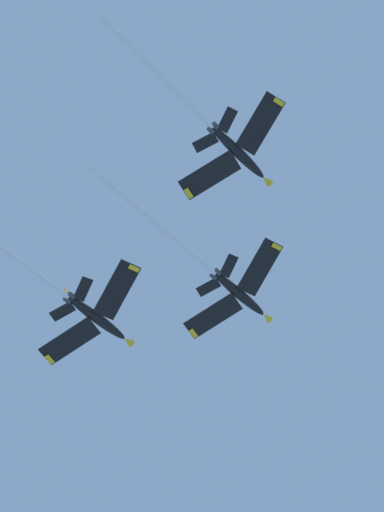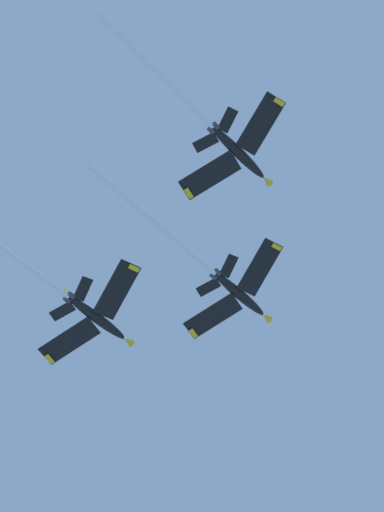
# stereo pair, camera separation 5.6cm
# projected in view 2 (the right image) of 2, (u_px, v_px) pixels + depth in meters

# --- Properties ---
(jet_lead) EXTENTS (20.12, 37.62, 17.94)m
(jet_lead) POSITION_uv_depth(u_px,v_px,m) (215.00, 274.00, 177.29)
(jet_lead) COLOR black
(jet_left_wing) EXTENTS (20.11, 36.01, 17.27)m
(jet_left_wing) POSITION_uv_depth(u_px,v_px,m) (74.00, 301.00, 170.21)
(jet_left_wing) COLOR black
(jet_right_wing) EXTENTS (20.14, 34.54, 15.88)m
(jet_right_wing) POSITION_uv_depth(u_px,v_px,m) (221.00, 136.00, 168.21)
(jet_right_wing) COLOR black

